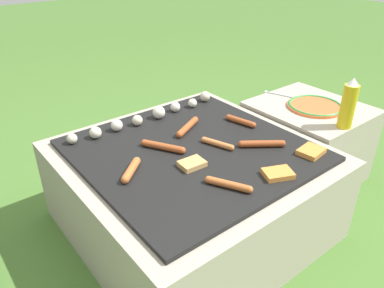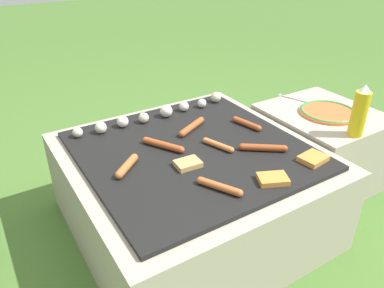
{
  "view_description": "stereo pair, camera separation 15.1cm",
  "coord_description": "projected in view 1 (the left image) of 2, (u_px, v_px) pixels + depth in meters",
  "views": [
    {
      "loc": [
        -0.82,
        -1.03,
        1.15
      ],
      "look_at": [
        0.0,
        0.0,
        0.42
      ],
      "focal_mm": 35.0,
      "sensor_mm": 36.0,
      "label": 1
    },
    {
      "loc": [
        -0.7,
        -1.12,
        1.15
      ],
      "look_at": [
        0.0,
        0.0,
        0.42
      ],
      "focal_mm": 35.0,
      "sensor_mm": 36.0,
      "label": 2
    }
  ],
  "objects": [
    {
      "name": "sausage_front_right",
      "position": [
        241.0,
        121.0,
        1.71
      ],
      "size": [
        0.06,
        0.16,
        0.03
      ],
      "color": "#A34C23",
      "rests_on": "grill"
    },
    {
      "name": "bread_slice_left",
      "position": [
        278.0,
        174.0,
        1.34
      ],
      "size": [
        0.12,
        0.11,
        0.02
      ],
      "color": "#D18438",
      "rests_on": "grill"
    },
    {
      "name": "bread_slice_center",
      "position": [
        311.0,
        151.0,
        1.48
      ],
      "size": [
        0.11,
        0.09,
        0.02
      ],
      "color": "#D18438",
      "rests_on": "grill"
    },
    {
      "name": "fork_utensil",
      "position": [
        279.0,
        95.0,
        2.02
      ],
      "size": [
        0.08,
        0.18,
        0.01
      ],
      "color": "silver",
      "rests_on": "side_ledge"
    },
    {
      "name": "grill",
      "position": [
        192.0,
        189.0,
        1.62
      ],
      "size": [
        0.97,
        0.97,
        0.4
      ],
      "color": "#A89E8C",
      "rests_on": "ground_plane"
    },
    {
      "name": "sausage_back_right",
      "position": [
        262.0,
        144.0,
        1.52
      ],
      "size": [
        0.16,
        0.13,
        0.03
      ],
      "color": "#93421E",
      "rests_on": "grill"
    },
    {
      "name": "sausage_mid_right",
      "position": [
        188.0,
        127.0,
        1.66
      ],
      "size": [
        0.17,
        0.1,
        0.03
      ],
      "color": "#A34C23",
      "rests_on": "grill"
    },
    {
      "name": "bread_slice_right",
      "position": [
        192.0,
        164.0,
        1.4
      ],
      "size": [
        0.1,
        0.08,
        0.02
      ],
      "color": "tan",
      "rests_on": "grill"
    },
    {
      "name": "sausage_back_center",
      "position": [
        163.0,
        146.0,
        1.5
      ],
      "size": [
        0.11,
        0.17,
        0.03
      ],
      "color": "#A34C23",
      "rests_on": "grill"
    },
    {
      "name": "mushroom_row",
      "position": [
        150.0,
        115.0,
        1.74
      ],
      "size": [
        0.77,
        0.08,
        0.06
      ],
      "color": "beige",
      "rests_on": "grill"
    },
    {
      "name": "sausage_mid_left",
      "position": [
        131.0,
        170.0,
        1.35
      ],
      "size": [
        0.13,
        0.11,
        0.03
      ],
      "color": "#B7602D",
      "rests_on": "grill"
    },
    {
      "name": "plate_colorful",
      "position": [
        315.0,
        106.0,
        1.87
      ],
      "size": [
        0.27,
        0.27,
        0.02
      ],
      "color": "orange",
      "rests_on": "side_ledge"
    },
    {
      "name": "ground_plane",
      "position": [
        192.0,
        224.0,
        1.71
      ],
      "size": [
        14.0,
        14.0,
        0.0
      ],
      "primitive_type": "plane",
      "color": "#47702D"
    },
    {
      "name": "side_ledge",
      "position": [
        306.0,
        141.0,
        1.99
      ],
      "size": [
        0.49,
        0.54,
        0.4
      ],
      "color": "#A89E8C",
      "rests_on": "ground_plane"
    },
    {
      "name": "condiment_bottle",
      "position": [
        348.0,
        104.0,
        1.64
      ],
      "size": [
        0.06,
        0.06,
        0.23
      ],
      "color": "gold",
      "rests_on": "side_ledge"
    },
    {
      "name": "sausage_front_center",
      "position": [
        228.0,
        184.0,
        1.28
      ],
      "size": [
        0.1,
        0.16,
        0.03
      ],
      "color": "#B7602D",
      "rests_on": "grill"
    },
    {
      "name": "sausage_front_left",
      "position": [
        217.0,
        144.0,
        1.53
      ],
      "size": [
        0.07,
        0.15,
        0.02
      ],
      "color": "#C6753D",
      "rests_on": "grill"
    }
  ]
}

